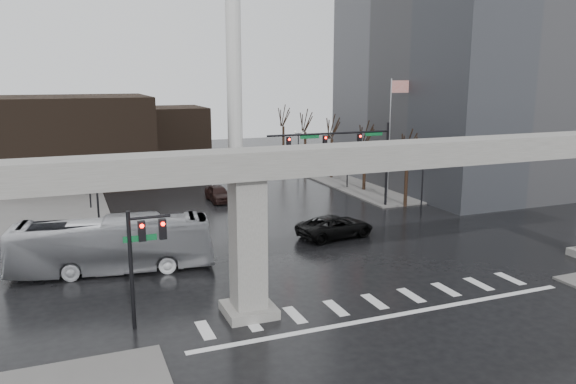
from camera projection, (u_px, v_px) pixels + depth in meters
name	position (u px, v px, depth m)	size (l,w,h in m)	color
ground	(366.00, 295.00, 32.07)	(160.00, 160.00, 0.00)	black
sidewalk_ne	(403.00, 169.00, 74.22)	(28.00, 36.00, 0.15)	#63615E
elevated_guideway	(389.00, 175.00, 31.12)	(48.00, 2.60, 8.70)	gray
building_far_left	(77.00, 140.00, 64.12)	(16.00, 14.00, 10.00)	black
building_far_mid	(167.00, 136.00, 77.77)	(10.00, 10.00, 8.00)	black
smokestack	(234.00, 67.00, 73.31)	(3.60, 3.60, 30.00)	silver
signal_mast_arm	(351.00, 148.00, 51.23)	(12.12, 0.43, 8.00)	black
signal_left_pole	(142.00, 249.00, 27.23)	(2.30, 0.30, 6.00)	black
flagpole_assembly	(393.00, 124.00, 56.08)	(2.06, 0.12, 12.00)	silver
lamp_right_0	(423.00, 178.00, 48.99)	(1.22, 0.32, 5.11)	black
lamp_right_1	(348.00, 157.00, 61.71)	(1.22, 0.32, 5.11)	black
lamp_right_2	(298.00, 143.00, 74.43)	(1.22, 0.32, 5.11)	black
lamp_left_0	(98.00, 204.00, 39.17)	(1.22, 0.32, 5.11)	black
lamp_left_1	(88.00, 173.00, 51.89)	(1.22, 0.32, 5.11)	black
lamp_left_2	(83.00, 153.00, 64.61)	(1.22, 0.32, 5.11)	black
tree_right_0	(406.00, 178.00, 53.15)	(1.09, 1.58, 7.50)	black
tree_right_1	(365.00, 165.00, 60.41)	(1.09, 1.61, 7.67)	black
tree_right_2	(332.00, 155.00, 67.67)	(1.10, 1.63, 7.85)	black
tree_right_3	(305.00, 146.00, 74.92)	(1.11, 1.66, 8.02)	black
tree_right_4	(284.00, 140.00, 82.18)	(1.12, 1.69, 8.19)	black
pickup_truck	(335.00, 226.00, 43.37)	(2.84, 6.15, 1.71)	black
city_bus	(113.00, 245.00, 35.63)	(2.95, 12.61, 3.51)	silver
far_car	(218.00, 193.00, 55.66)	(1.89, 4.70, 1.60)	black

